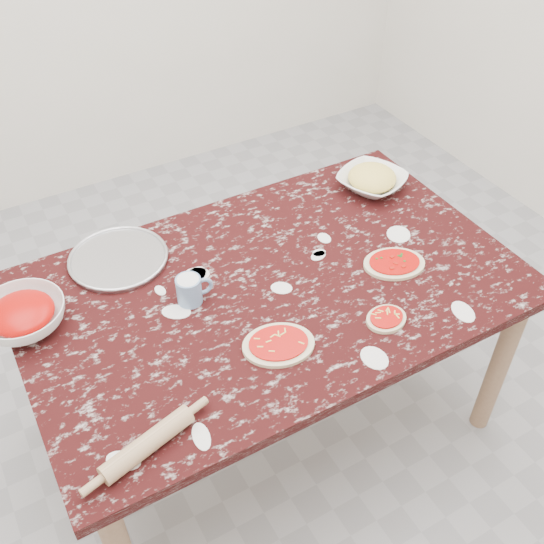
{
  "coord_description": "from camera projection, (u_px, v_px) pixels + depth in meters",
  "views": [
    {
      "loc": [
        -0.73,
        -1.3,
        2.14
      ],
      "look_at": [
        0.0,
        0.0,
        0.8
      ],
      "focal_mm": 41.48,
      "sensor_mm": 36.0,
      "label": 1
    }
  ],
  "objects": [
    {
      "name": "sauce_bowl",
      "position": [
        23.0,
        317.0,
        1.87
      ],
      "size": [
        0.33,
        0.33,
        0.08
      ],
      "primitive_type": "imported",
      "rotation": [
        0.0,
        0.0,
        -0.35
      ],
      "color": "white",
      "rests_on": "worktable"
    },
    {
      "name": "pizza_mid",
      "position": [
        386.0,
        319.0,
        1.91
      ],
      "size": [
        0.14,
        0.12,
        0.02
      ],
      "color": "beige",
      "rests_on": "worktable"
    },
    {
      "name": "ground",
      "position": [
        272.0,
        419.0,
        2.54
      ],
      "size": [
        4.0,
        4.0,
        0.0
      ],
      "primitive_type": "plane",
      "color": "gray"
    },
    {
      "name": "pizza_left",
      "position": [
        278.0,
        344.0,
        1.83
      ],
      "size": [
        0.25,
        0.22,
        0.02
      ],
      "color": "beige",
      "rests_on": "worktable"
    },
    {
      "name": "pizza_right",
      "position": [
        394.0,
        263.0,
        2.1
      ],
      "size": [
        0.25,
        0.22,
        0.02
      ],
      "color": "beige",
      "rests_on": "worktable"
    },
    {
      "name": "rolling_pin",
      "position": [
        147.0,
        444.0,
        1.57
      ],
      "size": [
        0.27,
        0.12,
        0.05
      ],
      "primitive_type": "cylinder",
      "rotation": [
        0.0,
        1.57,
        0.27
      ],
      "color": "tan",
      "rests_on": "worktable"
    },
    {
      "name": "pizza_tray",
      "position": [
        119.0,
        259.0,
        2.12
      ],
      "size": [
        0.4,
        0.4,
        0.01
      ],
      "primitive_type": "cylinder",
      "rotation": [
        0.0,
        0.0,
        -0.24
      ],
      "color": "#B2B2B7",
      "rests_on": "worktable"
    },
    {
      "name": "cheese_bowl",
      "position": [
        372.0,
        181.0,
        2.43
      ],
      "size": [
        0.32,
        0.32,
        0.06
      ],
      "primitive_type": "imported",
      "rotation": [
        0.0,
        0.0,
        0.39
      ],
      "color": "white",
      "rests_on": "worktable"
    },
    {
      "name": "worktable",
      "position": [
        272.0,
        302.0,
        2.1
      ],
      "size": [
        1.6,
        1.0,
        0.75
      ],
      "color": "black",
      "rests_on": "ground"
    },
    {
      "name": "flour_mug",
      "position": [
        190.0,
        290.0,
        1.95
      ],
      "size": [
        0.12,
        0.08,
        0.09
      ],
      "color": "#6E91BA",
      "rests_on": "worktable"
    }
  ]
}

